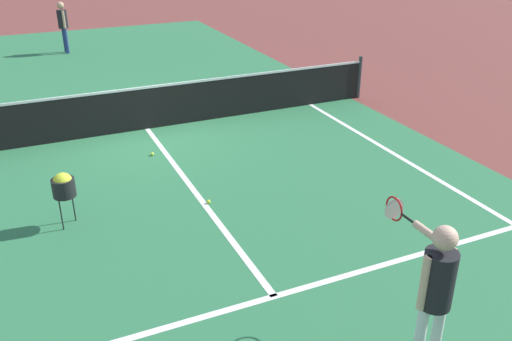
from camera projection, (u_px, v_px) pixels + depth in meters
ground_plane at (147, 129)px, 12.12m from camera, size 60.00×60.00×0.00m
court_surface_inbounds at (147, 129)px, 12.12m from camera, size 10.62×24.40×0.00m
line_sideline_right at (494, 213)px, 8.74m from camera, size 0.10×11.89×0.01m
line_service_near at (274, 296)px, 6.84m from camera, size 8.22×0.10×0.01m
line_center_service at (193, 189)px, 9.48m from camera, size 0.10×6.40×0.01m
net at (145, 108)px, 11.91m from camera, size 11.11×0.09×1.07m
player_near at (435, 284)px, 5.29m from camera, size 0.50×1.24×1.75m
player_far at (63, 22)px, 18.23m from camera, size 0.32×0.42×1.67m
ball_hopper at (63, 185)px, 8.12m from camera, size 0.34×0.34×0.87m
tennis_ball_near_net at (152, 154)px, 10.78m from camera, size 0.07×0.07×0.07m
tennis_ball_mid_court at (209, 202)px, 9.01m from camera, size 0.07×0.07×0.07m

